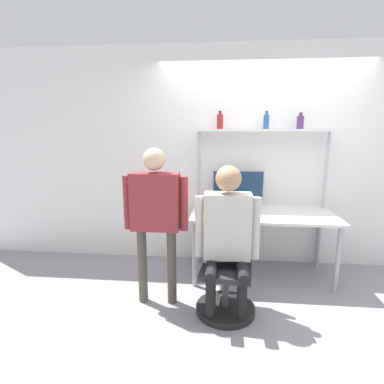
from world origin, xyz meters
The scene contains 13 objects.
ground_plane centered at (0.00, 0.00, 0.00)m, with size 12.00×12.00×0.00m, color gray.
wall_back centered at (0.00, 0.84, 1.35)m, with size 8.00×0.06×2.70m.
desk centered at (0.00, 0.41, 0.69)m, with size 1.62×0.79×0.77m.
shelf_unit centered at (0.00, 0.67, 1.42)m, with size 1.54×0.24×1.71m.
monitor centered at (-0.27, 0.69, 1.02)m, with size 0.62×0.16×0.44m.
laptop centered at (-0.38, 0.24, 0.83)m, with size 0.29×0.22×0.22m.
cell_phone centered at (-0.11, 0.25, 0.78)m, with size 0.07×0.15×0.01m.
office_chair centered at (-0.41, -0.33, 0.28)m, with size 0.56×0.56×0.91m.
person_seated centered at (-0.42, -0.38, 0.83)m, with size 0.59×0.48×1.40m.
person_standing centered at (-1.10, -0.26, 0.98)m, with size 0.62×0.21×1.55m.
bottle_red centered at (-0.51, 0.67, 1.80)m, with size 0.07×0.07×0.21m.
bottle_blue centered at (0.03, 0.67, 1.79)m, with size 0.06×0.06×0.20m.
bottle_purple centered at (0.41, 0.67, 1.79)m, with size 0.08×0.08×0.18m.
Camera 1 is at (-0.49, -2.95, 1.72)m, focal length 28.00 mm.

